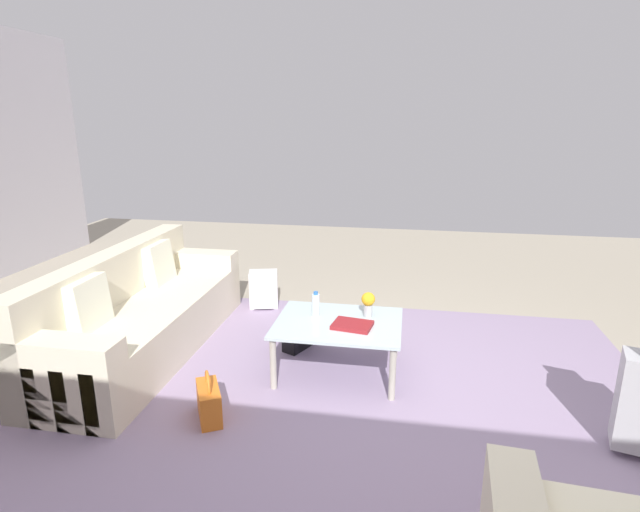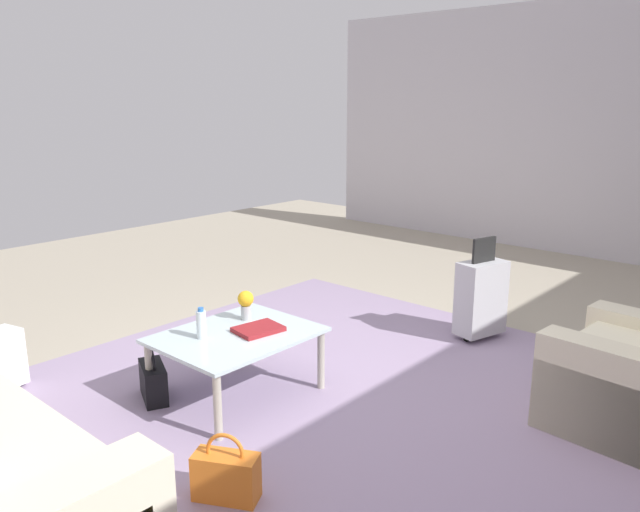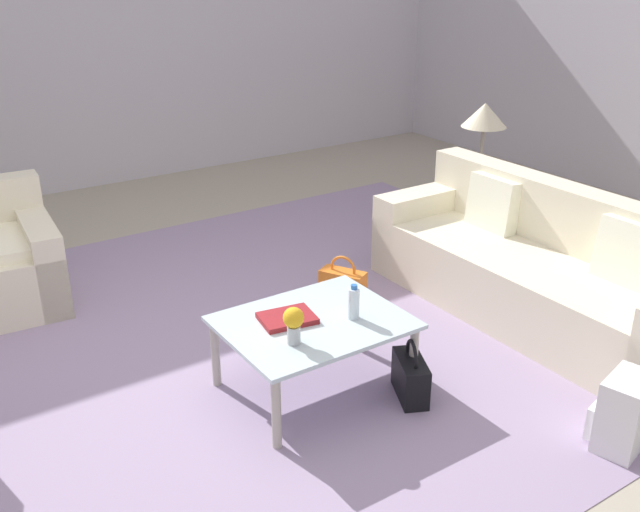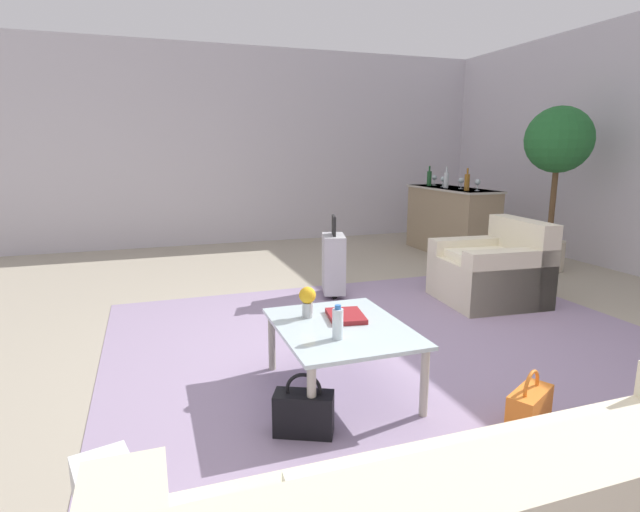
% 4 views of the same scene
% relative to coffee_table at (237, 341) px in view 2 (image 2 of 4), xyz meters
% --- Properties ---
extents(ground_plane, '(12.00, 12.00, 0.00)m').
position_rel_coffee_table_xyz_m(ground_plane, '(-0.40, 0.50, -0.39)').
color(ground_plane, '#A89E89').
extents(wall_left, '(0.12, 8.00, 3.10)m').
position_rel_coffee_table_xyz_m(wall_left, '(-5.46, 0.50, 1.16)').
color(wall_left, silver).
rests_on(wall_left, ground).
extents(area_rug, '(5.20, 4.40, 0.01)m').
position_rel_coffee_table_xyz_m(area_rug, '(0.20, 0.70, -0.38)').
color(area_rug, '#9984A3').
rests_on(area_rug, ground).
extents(coffee_table, '(0.99, 0.78, 0.44)m').
position_rel_coffee_table_xyz_m(coffee_table, '(0.00, 0.00, 0.00)').
color(coffee_table, silver).
rests_on(coffee_table, ground).
extents(water_bottle, '(0.06, 0.06, 0.20)m').
position_rel_coffee_table_xyz_m(water_bottle, '(0.20, -0.10, 0.15)').
color(water_bottle, silver).
rests_on(water_bottle, coffee_table).
extents(coffee_table_book, '(0.33, 0.27, 0.03)m').
position_rel_coffee_table_xyz_m(coffee_table_book, '(-0.12, 0.08, 0.07)').
color(coffee_table_book, maroon).
rests_on(coffee_table_book, coffee_table).
extents(flower_vase, '(0.11, 0.11, 0.21)m').
position_rel_coffee_table_xyz_m(flower_vase, '(-0.22, -0.15, 0.18)').
color(flower_vase, '#B2B7BC').
rests_on(flower_vase, coffee_table).
extents(suitcase_silver, '(0.44, 0.32, 0.85)m').
position_rel_coffee_table_xyz_m(suitcase_silver, '(-2.00, 0.70, -0.03)').
color(suitcase_silver, '#B7B7BC').
rests_on(suitcase_silver, ground).
extents(handbag_orange, '(0.27, 0.35, 0.36)m').
position_rel_coffee_table_xyz_m(handbag_orange, '(0.77, 0.80, -0.26)').
color(handbag_orange, orange).
rests_on(handbag_orange, ground).
extents(handbag_black, '(0.26, 0.35, 0.36)m').
position_rel_coffee_table_xyz_m(handbag_black, '(0.40, -0.37, -0.26)').
color(handbag_black, black).
rests_on(handbag_black, ground).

